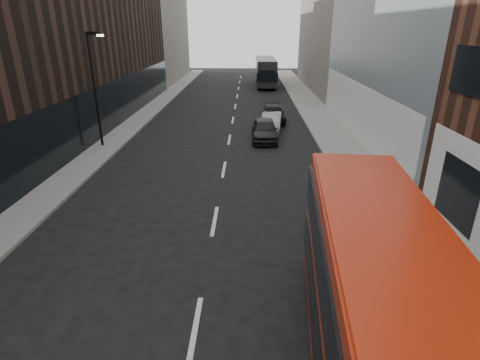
# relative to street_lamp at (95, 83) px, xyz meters

# --- Properties ---
(sidewalk_right) EXTENTS (3.00, 80.00, 0.15)m
(sidewalk_right) POSITION_rel_street_lamp_xyz_m (15.72, 7.00, -4.11)
(sidewalk_right) COLOR slate
(sidewalk_right) RESTS_ON ground
(sidewalk_left) EXTENTS (2.00, 80.00, 0.15)m
(sidewalk_left) POSITION_rel_street_lamp_xyz_m (0.22, 7.00, -4.11)
(sidewalk_left) COLOR slate
(sidewalk_left) RESTS_ON ground
(building_victorian) EXTENTS (6.50, 24.00, 21.00)m
(building_victorian) POSITION_rel_street_lamp_xyz_m (19.59, 26.00, 5.48)
(building_victorian) COLOR #625D56
(building_victorian) RESTS_ON ground
(building_left_mid) EXTENTS (5.00, 24.00, 14.00)m
(building_left_mid) POSITION_rel_street_lamp_xyz_m (-3.28, 12.00, 2.82)
(building_left_mid) COLOR black
(building_left_mid) RESTS_ON ground
(building_left_far) EXTENTS (5.00, 20.00, 13.00)m
(building_left_far) POSITION_rel_street_lamp_xyz_m (-3.28, 34.00, 2.32)
(building_left_far) COLOR #625D56
(building_left_far) RESTS_ON ground
(street_lamp) EXTENTS (1.06, 0.22, 7.00)m
(street_lamp) POSITION_rel_street_lamp_xyz_m (0.00, 0.00, 0.00)
(street_lamp) COLOR black
(street_lamp) RESTS_ON sidewalk_left
(red_bus) EXTENTS (3.30, 10.18, 4.05)m
(red_bus) POSITION_rel_street_lamp_xyz_m (12.10, -18.17, -1.93)
(red_bus) COLOR #A7210A
(red_bus) RESTS_ON ground
(grey_bus) EXTENTS (2.60, 11.00, 3.54)m
(grey_bus) POSITION_rel_street_lamp_xyz_m (11.81, 28.72, -2.28)
(grey_bus) COLOR black
(grey_bus) RESTS_ON ground
(car_a) EXTENTS (1.77, 4.39, 1.50)m
(car_a) POSITION_rel_street_lamp_xyz_m (10.70, 2.00, -3.43)
(car_a) COLOR black
(car_a) RESTS_ON ground
(car_b) EXTENTS (1.89, 4.25, 1.36)m
(car_b) POSITION_rel_street_lamp_xyz_m (11.30, 4.48, -3.50)
(car_b) COLOR gray
(car_b) RESTS_ON ground
(car_c) EXTENTS (1.92, 4.51, 1.30)m
(car_c) POSITION_rel_street_lamp_xyz_m (11.64, 7.60, -3.53)
(car_c) COLOR black
(car_c) RESTS_ON ground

